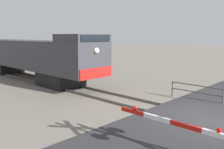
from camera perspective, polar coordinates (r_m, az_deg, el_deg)
name	(u,v)px	position (r m, az deg, el deg)	size (l,w,h in m)	color
ground_plane	(212,123)	(11.28, 22.60, -10.70)	(160.00, 160.00, 0.00)	slate
rail_track_left	(205,126)	(10.62, 21.18, -11.42)	(0.08, 80.00, 0.15)	#59544C
rail_track_right	(218,118)	(11.90, 23.90, -9.37)	(0.08, 80.00, 0.15)	#59544C
road_surface	(212,122)	(11.25, 22.62, -10.31)	(36.00, 5.71, 0.16)	#2D2D30
locomotive	(30,55)	(21.93, -19.04, 4.30)	(2.78, 17.67, 3.80)	black
guard_railing	(196,90)	(14.50, 19.35, -3.55)	(0.08, 3.08, 0.95)	#4C4742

